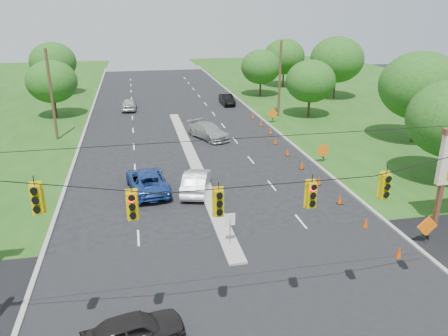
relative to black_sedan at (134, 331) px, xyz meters
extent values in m
plane|color=black|center=(5.33, 0.60, -0.69)|extent=(160.00, 160.00, 0.00)
cube|color=black|center=(5.33, 0.60, -0.69)|extent=(160.00, 14.00, 0.02)
cube|color=gray|center=(-4.77, 30.60, -0.69)|extent=(0.25, 110.00, 0.16)
cube|color=gray|center=(15.43, 30.60, -0.69)|extent=(0.25, 110.00, 0.16)
cube|color=gray|center=(5.33, 21.60, -0.69)|extent=(1.00, 34.00, 0.18)
cylinder|color=gray|center=(5.33, 6.60, 0.21)|extent=(0.06, 0.06, 1.80)
cube|color=white|center=(5.33, 6.60, 1.01)|extent=(0.55, 0.04, 0.70)
cylinder|color=black|center=(5.33, -0.40, 6.31)|extent=(24.00, 0.04, 0.04)
cube|color=yellow|center=(-2.67, -0.40, 6.06)|extent=(0.34, 0.24, 1.00)
cube|color=yellow|center=(0.33, -0.40, 5.54)|extent=(0.34, 0.24, 1.00)
cube|color=yellow|center=(3.33, -0.40, 5.36)|extent=(0.34, 0.24, 1.00)
cube|color=yellow|center=(6.83, -0.40, 5.36)|extent=(0.34, 0.24, 1.00)
cube|color=yellow|center=(9.83, -0.40, 5.45)|extent=(0.34, 0.24, 1.00)
cylinder|color=#422D1C|center=(-7.17, 30.60, 3.81)|extent=(0.28, 0.28, 9.00)
cylinder|color=#422D1C|center=(17.83, 35.60, 3.81)|extent=(0.28, 0.28, 9.00)
cube|color=#59331E|center=(18.23, 6.60, 1.51)|extent=(0.25, 0.25, 4.40)
cone|color=#DD3C00|center=(13.88, 3.60, -0.34)|extent=(0.32, 0.32, 0.70)
cone|color=#DD3C00|center=(13.88, 7.10, -0.34)|extent=(0.32, 0.32, 0.70)
cone|color=#DD3C00|center=(13.88, 10.60, -0.34)|extent=(0.32, 0.32, 0.70)
cone|color=#DD3C00|center=(13.88, 14.10, -0.34)|extent=(0.32, 0.32, 0.70)
cone|color=#DD3C00|center=(13.88, 17.60, -0.34)|extent=(0.32, 0.32, 0.70)
cone|color=#DD3C00|center=(13.88, 21.10, -0.34)|extent=(0.32, 0.32, 0.70)
cone|color=#DD3C00|center=(13.88, 24.60, -0.34)|extent=(0.32, 0.32, 0.70)
cone|color=#DD3C00|center=(14.48, 28.10, -0.34)|extent=(0.32, 0.32, 0.70)
cone|color=#DD3C00|center=(14.48, 31.60, -0.34)|extent=(0.32, 0.32, 0.70)
cone|color=#DD3C00|center=(14.48, 35.10, -0.34)|extent=(0.32, 0.32, 0.70)
cube|color=black|center=(16.13, 4.60, -0.14)|extent=(0.06, 0.58, 0.26)
cube|color=black|center=(16.13, 4.60, -0.14)|extent=(0.06, 0.58, 0.26)
cube|color=orange|center=(16.13, 4.60, 0.46)|extent=(1.27, 0.05, 1.27)
cube|color=black|center=(16.13, 18.60, -0.14)|extent=(0.06, 0.58, 0.26)
cube|color=black|center=(16.13, 18.60, -0.14)|extent=(0.06, 0.58, 0.26)
cube|color=orange|center=(16.13, 18.60, 0.46)|extent=(1.27, 0.05, 1.27)
cube|color=black|center=(16.13, 32.60, -0.14)|extent=(0.06, 0.58, 0.26)
cube|color=black|center=(16.13, 32.60, -0.14)|extent=(0.06, 0.58, 0.26)
cube|color=orange|center=(16.13, 32.60, 0.46)|extent=(1.27, 0.05, 1.27)
cylinder|color=black|center=(-8.67, 40.60, 0.57)|extent=(0.28, 0.28, 2.52)
ellipsoid|color=#194C14|center=(-8.67, 40.60, 3.65)|extent=(5.88, 5.88, 5.04)
cylinder|color=black|center=(-10.67, 55.60, 0.75)|extent=(0.28, 0.28, 2.88)
ellipsoid|color=#194C14|center=(-10.67, 55.60, 4.27)|extent=(6.72, 6.72, 5.76)
cylinder|color=black|center=(23.33, 12.60, 0.75)|extent=(0.28, 0.28, 2.88)
cylinder|color=black|center=(27.33, 22.60, 0.93)|extent=(0.28, 0.28, 3.24)
ellipsoid|color=#194C14|center=(27.33, 22.60, 4.89)|extent=(7.56, 7.56, 6.48)
cylinder|color=black|center=(21.33, 34.60, 0.57)|extent=(0.28, 0.28, 2.52)
ellipsoid|color=#194C14|center=(21.33, 34.60, 3.65)|extent=(5.88, 5.88, 5.04)
cylinder|color=black|center=(29.33, 44.60, 0.93)|extent=(0.28, 0.28, 3.24)
ellipsoid|color=#194C14|center=(29.33, 44.60, 4.89)|extent=(7.56, 7.56, 6.48)
cylinder|color=black|center=(25.33, 55.60, 0.75)|extent=(0.28, 0.28, 2.88)
ellipsoid|color=#194C14|center=(25.33, 55.60, 4.27)|extent=(6.72, 6.72, 5.76)
cylinder|color=black|center=(19.33, 48.60, 0.57)|extent=(0.28, 0.28, 2.52)
ellipsoid|color=#194C14|center=(19.33, 48.60, 3.65)|extent=(5.88, 5.88, 5.04)
imported|color=black|center=(0.00, 0.00, 0.00)|extent=(4.30, 2.55, 1.37)
imported|color=silver|center=(4.65, 14.67, 0.11)|extent=(2.93, 5.10, 1.59)
imported|color=navy|center=(1.19, 15.48, 0.12)|extent=(3.21, 6.01, 1.61)
imported|color=gray|center=(7.84, 28.00, 0.10)|extent=(4.21, 5.84, 1.57)
imported|color=#A5A5A5|center=(0.02, 42.94, 0.08)|extent=(2.08, 4.62, 1.54)
imported|color=black|center=(13.14, 43.61, 0.03)|extent=(1.55, 4.34, 1.43)
camera|label=1|loc=(0.63, -14.24, 11.90)|focal=35.00mm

